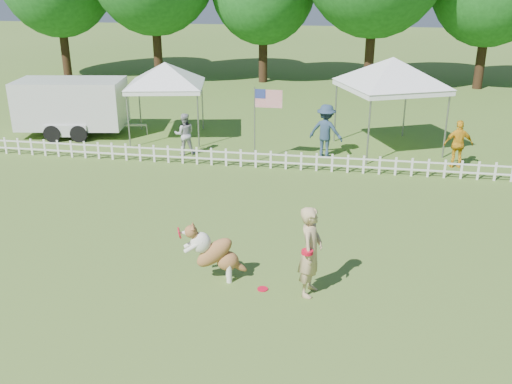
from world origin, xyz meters
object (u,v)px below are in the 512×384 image
cargo_trailer (72,107)px  spectator_b (326,131)px  canopy_tent_right (389,105)px  frisbee_on_turf (263,289)px  flag_pole (255,125)px  handler (311,251)px  canopy_tent_left (167,102)px  spectator_c (458,144)px  dog (215,252)px  spectator_a (185,134)px

cargo_trailer → spectator_b: size_ratio=2.75×
canopy_tent_right → cargo_trailer: (-12.10, -0.09, -0.51)m
frisbee_on_turf → flag_pole: size_ratio=0.09×
handler → frisbee_on_turf: 1.32m
canopy_tent_right → spectator_b: canopy_tent_right is taller
canopy_tent_left → flag_pole: (3.83, -2.42, -0.15)m
spectator_c → frisbee_on_turf: bearing=53.7°
spectator_b → canopy_tent_right: bearing=-134.1°
flag_pole → dog: bearing=-84.8°
spectator_c → handler: bearing=58.5°
dog → frisbee_on_turf: size_ratio=5.94×
frisbee_on_turf → spectator_c: size_ratio=0.14×
frisbee_on_turf → cargo_trailer: bearing=131.6°
canopy_tent_right → spectator_b: size_ratio=1.76×
dog → flag_pole: (-0.57, 7.99, 0.62)m
canopy_tent_left → flag_pole: bearing=-43.6°
flag_pole → spectator_b: 2.56m
flag_pole → spectator_c: bearing=6.1°
dog → spectator_a: 9.00m
handler → dog: size_ratio=1.44×
cargo_trailer → spectator_c: size_ratio=3.18×
canopy_tent_right → spectator_c: bearing=-62.4°
dog → canopy_tent_left: (-4.40, 10.41, 0.77)m
spectator_b → spectator_c: bearing=-170.3°
dog → canopy_tent_right: (3.89, 10.28, 0.97)m
spectator_a → spectator_c: bearing=162.7°
canopy_tent_left → spectator_b: canopy_tent_left is taller
frisbee_on_turf → spectator_a: bearing=115.8°
dog → canopy_tent_left: canopy_tent_left is taller
canopy_tent_left → canopy_tent_right: 8.29m
canopy_tent_left → flag_pole: size_ratio=1.12×
canopy_tent_right → flag_pole: bearing=-177.3°
canopy_tent_left → canopy_tent_right: bearing=-12.2°
frisbee_on_turf → spectator_a: (-4.17, 8.64, 0.73)m
frisbee_on_turf → spectator_a: spectator_a is taller
flag_pole → spectator_c: flag_pole is taller
dog → spectator_b: (1.74, 9.03, 0.27)m
canopy_tent_right → spectator_a: bearing=170.2°
spectator_c → canopy_tent_right: bearing=-44.2°
handler → canopy_tent_right: bearing=0.6°
dog → canopy_tent_left: size_ratio=0.46×
spectator_c → spectator_b: bearing=-12.3°
dog → flag_pole: 8.03m
frisbee_on_turf → spectator_a: size_ratio=0.15×
dog → spectator_a: size_ratio=0.88×
handler → spectator_b: handler is taller
frisbee_on_turf → dog: bearing=168.5°
cargo_trailer → dog: bearing=-60.1°
spectator_c → flag_pole: bearing=-1.3°
handler → flag_pole: bearing=28.3°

